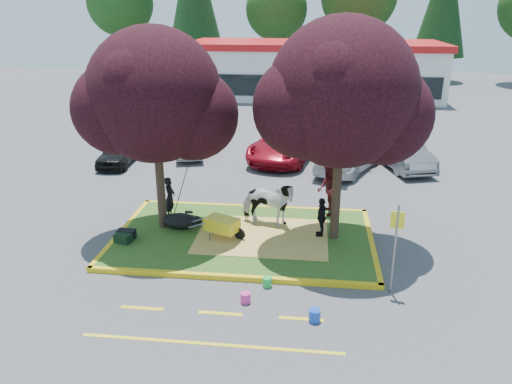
# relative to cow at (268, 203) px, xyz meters

# --- Properties ---
(ground) EXTENTS (90.00, 90.00, 0.00)m
(ground) POSITION_rel_cow_xyz_m (-0.69, -0.90, -0.94)
(ground) COLOR #424244
(ground) RESTS_ON ground
(median_island) EXTENTS (8.00, 5.00, 0.15)m
(median_island) POSITION_rel_cow_xyz_m (-0.69, -0.90, -0.86)
(median_island) COLOR #294916
(median_island) RESTS_ON ground
(curb_near) EXTENTS (8.30, 0.16, 0.15)m
(curb_near) POSITION_rel_cow_xyz_m (-0.69, -3.48, -0.86)
(curb_near) COLOR gold
(curb_near) RESTS_ON ground
(curb_far) EXTENTS (8.30, 0.16, 0.15)m
(curb_far) POSITION_rel_cow_xyz_m (-0.69, 1.68, -0.86)
(curb_far) COLOR gold
(curb_far) RESTS_ON ground
(curb_left) EXTENTS (0.16, 5.30, 0.15)m
(curb_left) POSITION_rel_cow_xyz_m (-4.77, -0.90, -0.86)
(curb_left) COLOR gold
(curb_left) RESTS_ON ground
(curb_right) EXTENTS (0.16, 5.30, 0.15)m
(curb_right) POSITION_rel_cow_xyz_m (3.39, -0.90, -0.86)
(curb_right) COLOR gold
(curb_right) RESTS_ON ground
(straw_bedding) EXTENTS (4.20, 3.00, 0.01)m
(straw_bedding) POSITION_rel_cow_xyz_m (-0.09, -0.90, -0.78)
(straw_bedding) COLOR #D3B357
(straw_bedding) RESTS_ON median_island
(tree_purple_left) EXTENTS (5.06, 4.20, 6.51)m
(tree_purple_left) POSITION_rel_cow_xyz_m (-3.47, -0.52, 3.42)
(tree_purple_left) COLOR black
(tree_purple_left) RESTS_ON median_island
(tree_purple_right) EXTENTS (5.30, 4.40, 6.82)m
(tree_purple_right) POSITION_rel_cow_xyz_m (2.23, -0.72, 3.62)
(tree_purple_right) COLOR black
(tree_purple_right) RESTS_ON median_island
(fire_lane_stripe_a) EXTENTS (1.10, 0.12, 0.01)m
(fire_lane_stripe_a) POSITION_rel_cow_xyz_m (-2.69, -5.10, -0.93)
(fire_lane_stripe_a) COLOR yellow
(fire_lane_stripe_a) RESTS_ON ground
(fire_lane_stripe_b) EXTENTS (1.10, 0.12, 0.01)m
(fire_lane_stripe_b) POSITION_rel_cow_xyz_m (-0.69, -5.10, -0.93)
(fire_lane_stripe_b) COLOR yellow
(fire_lane_stripe_b) RESTS_ON ground
(fire_lane_stripe_c) EXTENTS (1.10, 0.12, 0.01)m
(fire_lane_stripe_c) POSITION_rel_cow_xyz_m (1.31, -5.10, -0.93)
(fire_lane_stripe_c) COLOR yellow
(fire_lane_stripe_c) RESTS_ON ground
(fire_lane_long) EXTENTS (6.00, 0.10, 0.01)m
(fire_lane_long) POSITION_rel_cow_xyz_m (-0.69, -6.30, -0.93)
(fire_lane_long) COLOR yellow
(fire_lane_long) RESTS_ON ground
(retail_building) EXTENTS (20.40, 8.40, 4.40)m
(retail_building) POSITION_rel_cow_xyz_m (1.31, 27.09, 1.31)
(retail_building) COLOR silver
(retail_building) RESTS_ON ground
(cow) EXTENTS (1.98, 1.16, 1.57)m
(cow) POSITION_rel_cow_xyz_m (0.00, 0.00, 0.00)
(cow) COLOR white
(cow) RESTS_ON median_island
(calf) EXTENTS (1.35, 1.05, 0.51)m
(calf) POSITION_rel_cow_xyz_m (-2.87, -0.58, -0.53)
(calf) COLOR black
(calf) RESTS_ON median_island
(handler) EXTENTS (0.36, 0.54, 1.47)m
(handler) POSITION_rel_cow_xyz_m (-3.44, 0.28, -0.05)
(handler) COLOR black
(handler) RESTS_ON median_island
(visitor_a) EXTENTS (0.85, 1.01, 1.86)m
(visitor_a) POSITION_rel_cow_xyz_m (2.02, 1.21, 0.14)
(visitor_a) COLOR #4C151B
(visitor_a) RESTS_ON median_island
(visitor_b) EXTENTS (0.34, 0.77, 1.30)m
(visitor_b) POSITION_rel_cow_xyz_m (1.79, -0.62, -0.14)
(visitor_b) COLOR black
(visitor_b) RESTS_ON median_island
(wheelbarrow) EXTENTS (1.83, 0.98, 0.70)m
(wheelbarrow) POSITION_rel_cow_xyz_m (-1.32, -1.21, -0.31)
(wheelbarrow) COLOR black
(wheelbarrow) RESTS_ON median_island
(gear_bag_dark) EXTENTS (0.58, 0.33, 0.29)m
(gear_bag_dark) POSITION_rel_cow_xyz_m (-4.39, -1.54, -0.64)
(gear_bag_dark) COLOR black
(gear_bag_dark) RESTS_ON median_island
(gear_bag_green) EXTENTS (0.58, 0.45, 0.27)m
(gear_bag_green) POSITION_rel_cow_xyz_m (-4.39, -1.84, -0.65)
(gear_bag_green) COLOR black
(gear_bag_green) RESTS_ON median_island
(sign_post) EXTENTS (0.35, 0.10, 2.48)m
(sign_post) POSITION_rel_cow_xyz_m (3.61, -3.60, 0.59)
(sign_post) COLOR slate
(sign_post) RESTS_ON ground
(bucket_green) EXTENTS (0.29, 0.29, 0.27)m
(bucket_green) POSITION_rel_cow_xyz_m (0.34, -3.70, -0.80)
(bucket_green) COLOR green
(bucket_green) RESTS_ON ground
(bucket_pink) EXTENTS (0.34, 0.34, 0.28)m
(bucket_pink) POSITION_rel_cow_xyz_m (-0.13, -4.54, -0.80)
(bucket_pink) COLOR #D9308C
(bucket_pink) RESTS_ON ground
(bucket_blue) EXTENTS (0.36, 0.36, 0.31)m
(bucket_blue) POSITION_rel_cow_xyz_m (1.62, -5.14, -0.78)
(bucket_blue) COLOR blue
(bucket_blue) RESTS_ON ground
(car_black) EXTENTS (1.56, 3.52, 1.18)m
(car_black) POSITION_rel_cow_xyz_m (-7.76, 6.62, -0.35)
(car_black) COLOR black
(car_black) RESTS_ON ground
(car_silver) EXTENTS (2.23, 4.02, 1.25)m
(car_silver) POSITION_rel_cow_xyz_m (-4.79, 8.49, -0.31)
(car_silver) COLOR gray
(car_silver) RESTS_ON ground
(car_red) EXTENTS (3.92, 6.13, 1.57)m
(car_red) POSITION_rel_cow_xyz_m (0.11, 8.40, -0.15)
(car_red) COLOR maroon
(car_red) RESTS_ON ground
(car_white) EXTENTS (3.62, 4.96, 1.34)m
(car_white) POSITION_rel_cow_xyz_m (3.03, 6.81, -0.27)
(car_white) COLOR silver
(car_white) RESTS_ON ground
(car_grey) EXTENTS (2.77, 4.80, 1.50)m
(car_grey) POSITION_rel_cow_xyz_m (5.57, 7.73, -0.19)
(car_grey) COLOR slate
(car_grey) RESTS_ON ground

